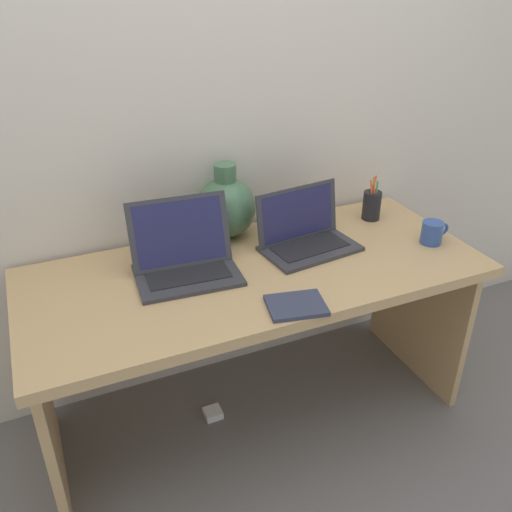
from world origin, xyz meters
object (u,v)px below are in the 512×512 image
(laptop_right, at_px, (304,232))
(pen_cup, at_px, (372,205))
(coffee_mug, at_px, (432,232))
(power_brick, at_px, (213,413))
(notebook_stack, at_px, (296,305))
(green_vase, at_px, (226,206))
(laptop_left, at_px, (184,255))

(laptop_right, bearing_deg, pen_cup, 15.67)
(coffee_mug, bearing_deg, power_brick, 170.28)
(notebook_stack, bearing_deg, power_brick, 119.51)
(notebook_stack, bearing_deg, pen_cup, 38.01)
(green_vase, bearing_deg, notebook_stack, -88.17)
(laptop_left, xyz_separation_m, notebook_stack, (0.26, -0.36, -0.06))
(green_vase, relative_size, pen_cup, 1.53)
(laptop_left, bearing_deg, coffee_mug, -10.43)
(laptop_left, bearing_deg, power_brick, -19.20)
(laptop_right, xyz_separation_m, power_brick, (-0.40, -0.03, -0.75))
(laptop_right, height_order, pen_cup, laptop_right)
(pen_cup, bearing_deg, green_vase, 170.49)
(laptop_right, bearing_deg, notebook_stack, -121.33)
(pen_cup, height_order, power_brick, pen_cup)
(green_vase, xyz_separation_m, notebook_stack, (0.02, -0.56, -0.12))
(laptop_left, height_order, pen_cup, laptop_left)
(notebook_stack, distance_m, power_brick, 0.79)
(laptop_right, height_order, power_brick, laptop_right)
(green_vase, distance_m, pen_cup, 0.62)
(laptop_right, bearing_deg, power_brick, -176.42)
(coffee_mug, bearing_deg, laptop_right, 159.41)
(green_vase, relative_size, power_brick, 4.21)
(laptop_left, bearing_deg, notebook_stack, -54.27)
(laptop_left, distance_m, green_vase, 0.32)
(laptop_right, distance_m, notebook_stack, 0.42)
(green_vase, bearing_deg, pen_cup, -9.51)
(laptop_right, distance_m, power_brick, 0.85)
(pen_cup, distance_m, power_brick, 1.09)
(green_vase, height_order, notebook_stack, green_vase)
(green_vase, bearing_deg, laptop_left, -138.71)
(pen_cup, bearing_deg, laptop_left, -172.82)
(laptop_right, xyz_separation_m, coffee_mug, (0.46, -0.17, -0.01))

